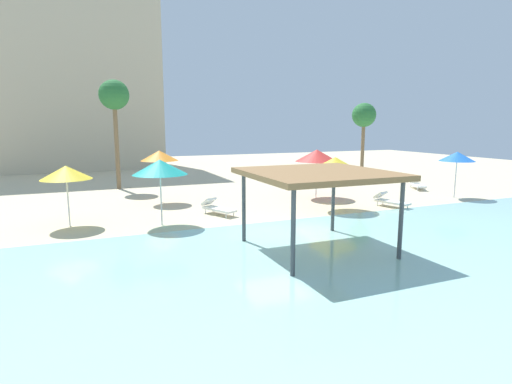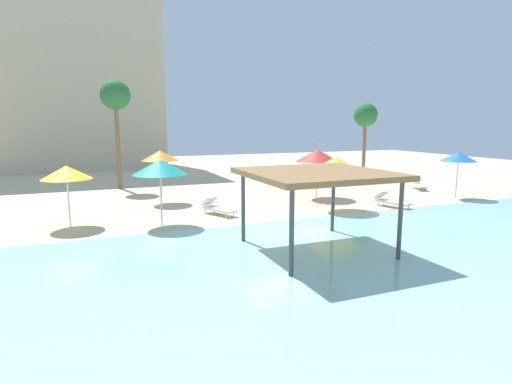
% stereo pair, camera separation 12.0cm
% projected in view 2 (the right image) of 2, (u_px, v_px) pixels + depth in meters
% --- Properties ---
extents(ground_plane, '(80.00, 80.00, 0.00)m').
position_uv_depth(ground_plane, '(273.00, 232.00, 16.34)').
color(ground_plane, beige).
extents(lagoon_water, '(44.00, 13.50, 0.04)m').
position_uv_depth(lagoon_water, '(351.00, 276.00, 11.55)').
color(lagoon_water, '#99D1C6').
rests_on(lagoon_water, ground).
extents(shade_pavilion, '(4.48, 4.48, 2.71)m').
position_uv_depth(shade_pavilion, '(317.00, 176.00, 13.56)').
color(shade_pavilion, '#42474C').
rests_on(shade_pavilion, ground).
extents(beach_umbrella_yellow_0, '(2.43, 2.43, 2.64)m').
position_uv_depth(beach_umbrella_yellow_0, '(336.00, 164.00, 20.22)').
color(beach_umbrella_yellow_0, silver).
rests_on(beach_umbrella_yellow_0, ground).
extents(beach_umbrella_red_1, '(2.48, 2.48, 2.79)m').
position_uv_depth(beach_umbrella_red_1, '(318.00, 156.00, 23.61)').
color(beach_umbrella_red_1, silver).
rests_on(beach_umbrella_red_1, ground).
extents(beach_umbrella_orange_2, '(2.00, 2.00, 2.83)m').
position_uv_depth(beach_umbrella_orange_2, '(160.00, 156.00, 22.20)').
color(beach_umbrella_orange_2, silver).
rests_on(beach_umbrella_orange_2, ground).
extents(beach_umbrella_blue_3, '(1.96, 1.96, 2.67)m').
position_uv_depth(beach_umbrella_blue_3, '(459.00, 157.00, 23.48)').
color(beach_umbrella_blue_3, silver).
rests_on(beach_umbrella_blue_3, ground).
extents(beach_umbrella_yellow_4, '(2.05, 2.05, 2.55)m').
position_uv_depth(beach_umbrella_yellow_4, '(66.00, 172.00, 16.99)').
color(beach_umbrella_yellow_4, silver).
rests_on(beach_umbrella_yellow_4, ground).
extents(beach_umbrella_teal_5, '(2.28, 2.28, 2.78)m').
position_uv_depth(beach_umbrella_teal_5, '(160.00, 167.00, 17.11)').
color(beach_umbrella_teal_5, silver).
rests_on(beach_umbrella_teal_5, ground).
extents(lounge_chair_0, '(1.10, 1.99, 0.74)m').
position_uv_depth(lounge_chair_0, '(390.00, 201.00, 21.24)').
color(lounge_chair_0, white).
rests_on(lounge_chair_0, ground).
extents(lounge_chair_1, '(1.33, 1.97, 0.74)m').
position_uv_depth(lounge_chair_1, '(217.00, 207.00, 19.50)').
color(lounge_chair_1, white).
rests_on(lounge_chair_1, ground).
extents(lounge_chair_2, '(1.39, 1.96, 0.74)m').
position_uv_depth(lounge_chair_2, '(418.00, 184.00, 27.12)').
color(lounge_chair_2, white).
rests_on(lounge_chair_2, ground).
extents(palm_tree_0, '(1.90, 1.90, 7.03)m').
position_uv_depth(palm_tree_0, '(115.00, 98.00, 26.36)').
color(palm_tree_0, brown).
rests_on(palm_tree_0, ground).
extents(palm_tree_2, '(1.90, 1.90, 5.89)m').
position_uv_depth(palm_tree_2, '(365.00, 117.00, 32.73)').
color(palm_tree_2, brown).
rests_on(palm_tree_2, ground).
extents(hotel_block_0, '(16.19, 8.91, 18.46)m').
position_uv_depth(hotel_block_0, '(70.00, 71.00, 38.98)').
color(hotel_block_0, beige).
rests_on(hotel_block_0, ground).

